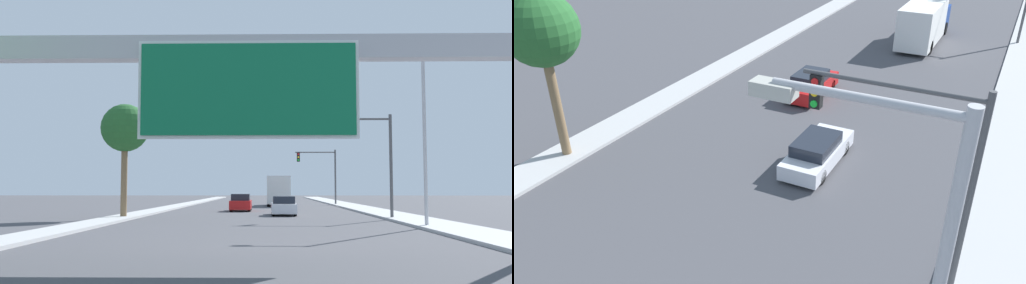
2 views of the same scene
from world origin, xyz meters
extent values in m
cube|color=#B0B0B0|center=(9.50, 60.00, 0.07)|extent=(3.00, 120.00, 0.15)
cube|color=#B0B0B0|center=(-9.00, 60.00, 0.07)|extent=(2.00, 120.00, 0.15)
cube|color=red|center=(-1.75, 50.95, 0.55)|extent=(1.78, 4.41, 0.74)
cube|color=#1E232D|center=(-1.75, 50.73, 1.20)|extent=(1.57, 2.29, 0.56)
cylinder|color=black|center=(-2.53, 52.32, 0.32)|extent=(0.22, 0.64, 0.64)
cylinder|color=black|center=(-0.97, 52.32, 0.32)|extent=(0.22, 0.64, 0.64)
cylinder|color=black|center=(-2.53, 49.58, 0.32)|extent=(0.22, 0.64, 0.64)
cylinder|color=black|center=(-0.97, 49.58, 0.32)|extent=(0.22, 0.64, 0.64)
cube|color=silver|center=(1.75, 43.51, 0.52)|extent=(1.78, 4.69, 0.69)
cube|color=#1E232D|center=(1.75, 43.27, 1.13)|extent=(1.57, 2.44, 0.53)
cylinder|color=black|center=(0.97, 44.96, 0.32)|extent=(0.22, 0.64, 0.64)
cylinder|color=black|center=(2.53, 44.96, 0.32)|extent=(0.22, 0.64, 0.64)
cylinder|color=black|center=(0.97, 42.05, 0.32)|extent=(0.22, 0.64, 0.64)
cylinder|color=black|center=(2.53, 42.05, 0.32)|extent=(0.22, 0.64, 0.64)
cube|color=navy|center=(1.75, 68.48, 1.26)|extent=(2.28, 2.51, 1.92)
cube|color=silver|center=(1.75, 64.00, 1.78)|extent=(2.48, 6.45, 2.97)
cylinder|color=black|center=(0.65, 68.36, 0.50)|extent=(0.28, 1.00, 1.00)
cylinder|color=black|center=(2.85, 68.36, 0.50)|extent=(0.28, 1.00, 1.00)
cylinder|color=black|center=(0.65, 62.39, 0.50)|extent=(0.28, 1.00, 1.00)
cylinder|color=black|center=(2.85, 62.39, 0.50)|extent=(0.28, 1.00, 1.00)
cylinder|color=#4C4C4F|center=(8.50, 38.00, 3.37)|extent=(0.20, 0.20, 6.75)
cylinder|color=#4C4C4F|center=(5.91, 38.00, 6.45)|extent=(5.17, 0.14, 0.14)
cube|color=black|center=(3.74, 38.00, 5.87)|extent=(0.35, 0.28, 1.05)
cylinder|color=red|center=(3.74, 37.84, 6.22)|extent=(0.22, 0.04, 0.22)
cylinder|color=yellow|center=(3.74, 37.84, 5.87)|extent=(0.22, 0.04, 0.22)
cylinder|color=green|center=(3.74, 37.84, 5.52)|extent=(0.22, 0.04, 0.22)
cylinder|color=brown|center=(-8.91, 38.79, 3.00)|extent=(0.42, 0.42, 5.99)
sphere|color=#235B28|center=(-8.91, 38.79, 5.99)|extent=(3.18, 3.18, 3.18)
cylinder|color=#B2B2B7|center=(7.39, 30.43, 9.15)|extent=(2.43, 0.12, 0.12)
cube|color=#B2B2A8|center=(6.17, 30.43, 9.05)|extent=(0.60, 0.28, 0.20)
camera|label=1|loc=(0.55, 1.29, 2.02)|focal=40.00mm
camera|label=2|loc=(8.89, 25.09, 11.43)|focal=35.00mm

